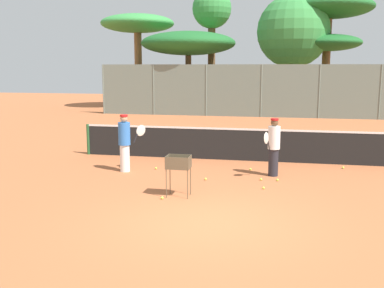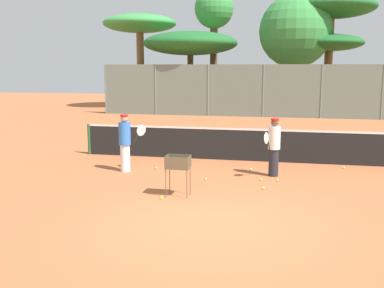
{
  "view_description": "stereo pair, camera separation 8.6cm",
  "coord_description": "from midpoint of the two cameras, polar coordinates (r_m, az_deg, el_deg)",
  "views": [
    {
      "loc": [
        1.36,
        -8.41,
        3.05
      ],
      "look_at": [
        -1.02,
        3.25,
        1.0
      ],
      "focal_mm": 42.0,
      "sensor_mm": 36.0,
      "label": 1
    },
    {
      "loc": [
        1.45,
        -8.39,
        3.05
      ],
      "look_at": [
        -1.02,
        3.25,
        1.0
      ],
      "focal_mm": 42.0,
      "sensor_mm": 36.0,
      "label": 2
    }
  ],
  "objects": [
    {
      "name": "player_white_outfit",
      "position": [
        13.29,
        -8.31,
        0.25
      ],
      "size": [
        0.73,
        0.67,
        1.68
      ],
      "rotation": [
        0.0,
        0.0,
        0.73
      ],
      "color": "white",
      "rests_on": "ground_plane"
    },
    {
      "name": "tree_3",
      "position": [
        32.96,
        17.31,
        16.02
      ],
      "size": [
        5.99,
        5.99,
        7.76
      ],
      "color": "brown",
      "rests_on": "ground_plane"
    },
    {
      "name": "tree_2",
      "position": [
        34.33,
        -6.58,
        14.73
      ],
      "size": [
        5.38,
        5.38,
        6.87
      ],
      "color": "brown",
      "rests_on": "ground_plane"
    },
    {
      "name": "ball_cart",
      "position": [
        10.63,
        -1.51,
        -2.73
      ],
      "size": [
        0.56,
        0.41,
        0.98
      ],
      "color": "brown",
      "rests_on": "ground_plane"
    },
    {
      "name": "tree_1",
      "position": [
        31.08,
        -0.13,
        12.62
      ],
      "size": [
        6.38,
        6.38,
        5.41
      ],
      "color": "brown",
      "rests_on": "ground_plane"
    },
    {
      "name": "tree_0",
      "position": [
        34.02,
        2.89,
        16.3
      ],
      "size": [
        2.85,
        2.85,
        8.64
      ],
      "color": "brown",
      "rests_on": "ground_plane"
    },
    {
      "name": "tree_5",
      "position": [
        31.75,
        13.08,
        13.77
      ],
      "size": [
        4.85,
        4.85,
        7.84
      ],
      "color": "brown",
      "rests_on": "ground_plane"
    },
    {
      "name": "tennis_ball_4",
      "position": [
        12.27,
        1.94,
        -4.46
      ],
      "size": [
        0.07,
        0.07,
        0.07
      ],
      "primitive_type": "sphere",
      "color": "#D1E54C",
      "rests_on": "ground_plane"
    },
    {
      "name": "parked_car",
      "position": [
        32.11,
        1.2,
        5.51
      ],
      "size": [
        4.2,
        1.7,
        1.6
      ],
      "color": "#B2B7BC",
      "rests_on": "ground_plane"
    },
    {
      "name": "tennis_ball_0",
      "position": [
        12.38,
        8.97,
        -4.46
      ],
      "size": [
        0.07,
        0.07,
        0.07
      ],
      "primitive_type": "sphere",
      "color": "#D1E54C",
      "rests_on": "ground_plane"
    },
    {
      "name": "tennis_ball_6",
      "position": [
        11.52,
        9.27,
        -5.54
      ],
      "size": [
        0.07,
        0.07,
        0.07
      ],
      "primitive_type": "sphere",
      "color": "#D1E54C",
      "rests_on": "ground_plane"
    },
    {
      "name": "ground_plane",
      "position": [
        9.05,
        2.35,
        -9.94
      ],
      "size": [
        80.0,
        80.0,
        0.0
      ],
      "primitive_type": "plane",
      "color": "#B26038"
    },
    {
      "name": "tennis_ball_2",
      "position": [
        14.37,
        18.89,
        -2.89
      ],
      "size": [
        0.07,
        0.07,
        0.07
      ],
      "primitive_type": "sphere",
      "color": "#D1E54C",
      "rests_on": "ground_plane"
    },
    {
      "name": "tennis_ball_1",
      "position": [
        13.59,
        -4.37,
        -3.08
      ],
      "size": [
        0.07,
        0.07,
        0.07
      ],
      "primitive_type": "sphere",
      "color": "#D1E54C",
      "rests_on": "ground_plane"
    },
    {
      "name": "tree_4",
      "position": [
        32.04,
        17.16,
        12.11
      ],
      "size": [
        4.49,
        4.49,
        5.2
      ],
      "color": "brown",
      "rests_on": "ground_plane"
    },
    {
      "name": "back_fence",
      "position": [
        27.84,
        9.11,
        6.67
      ],
      "size": [
        20.57,
        0.08,
        3.2
      ],
      "color": "slate",
      "rests_on": "ground_plane"
    },
    {
      "name": "tennis_ball_5",
      "position": [
        10.57,
        -3.65,
        -6.83
      ],
      "size": [
        0.07,
        0.07,
        0.07
      ],
      "primitive_type": "sphere",
      "color": "#D1E54C",
      "rests_on": "ground_plane"
    },
    {
      "name": "tennis_net",
      "position": [
        14.8,
        6.34,
        0.02
      ],
      "size": [
        10.77,
        0.1,
        1.07
      ],
      "color": "#26592D",
      "rests_on": "ground_plane"
    },
    {
      "name": "tennis_ball_3",
      "position": [
        12.38,
        11.0,
        -4.52
      ],
      "size": [
        0.07,
        0.07,
        0.07
      ],
      "primitive_type": "sphere",
      "color": "#D1E54C",
      "rests_on": "ground_plane"
    },
    {
      "name": "tennis_ball_7",
      "position": [
        13.53,
        7.66,
        -3.2
      ],
      "size": [
        0.07,
        0.07,
        0.07
      ],
      "primitive_type": "sphere",
      "color": "#D1E54C",
      "rests_on": "ground_plane"
    },
    {
      "name": "player_red_cap",
      "position": [
        12.78,
        10.55,
        -0.3
      ],
      "size": [
        0.46,
        0.84,
        1.64
      ],
      "rotation": [
        0.0,
        0.0,
        4.32
      ],
      "color": "#26262D",
      "rests_on": "ground_plane"
    }
  ]
}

